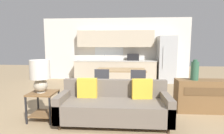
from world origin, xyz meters
name	(u,v)px	position (x,y,z in m)	size (l,w,h in m)	color
ground_plane	(104,127)	(0.00, 0.00, 0.00)	(20.00, 20.00, 0.00)	#9E8460
wall_back	(116,49)	(0.00, 4.63, 1.36)	(6.40, 0.07, 2.70)	silver
kitchen_counter	(116,61)	(0.01, 4.33, 0.84)	(3.44, 0.65, 2.15)	beige
refrigerator	(166,59)	(2.11, 4.22, 0.95)	(0.69, 0.75, 1.91)	#B7BABC
dining_table	(121,71)	(0.27, 2.45, 0.70)	(1.56, 0.86, 0.76)	tan
couch	(114,105)	(0.18, 0.24, 0.34)	(2.14, 0.80, 0.85)	#3D2D1E
side_table	(43,101)	(-1.27, 0.25, 0.39)	(0.51, 0.51, 0.58)	brown
table_lamp	(40,73)	(-1.29, 0.22, 0.97)	(0.39, 0.39, 0.66)	#B2A893
credenza	(201,96)	(2.15, 0.92, 0.37)	(1.14, 0.40, 0.74)	brown
vase	(195,71)	(1.96, 0.90, 0.96)	(0.17, 0.17, 0.46)	#336047
dining_chair_near_left	(102,82)	(-0.23, 1.68, 0.49)	(0.42, 0.42, 0.88)	#38383D
dining_chair_near_right	(138,83)	(0.76, 1.62, 0.49)	(0.47, 0.47, 0.88)	#38383D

